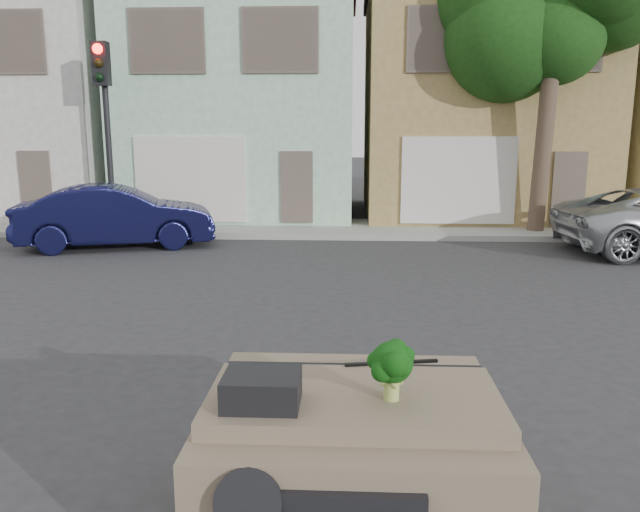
{
  "coord_description": "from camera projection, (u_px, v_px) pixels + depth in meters",
  "views": [
    {
      "loc": [
        -0.04,
        -6.99,
        2.82
      ],
      "look_at": [
        -0.4,
        0.5,
        1.3
      ],
      "focal_mm": 35.0,
      "sensor_mm": 36.0,
      "label": 1
    }
  ],
  "objects": [
    {
      "name": "ground_plane",
      "position": [
        352.0,
        372.0,
        7.4
      ],
      "size": [
        120.0,
        120.0,
        0.0
      ],
      "primitive_type": "plane",
      "color": "#303033",
      "rests_on": "ground"
    },
    {
      "name": "sidewalk",
      "position": [
        351.0,
        229.0,
        17.67
      ],
      "size": [
        40.0,
        3.0,
        0.15
      ],
      "primitive_type": "cube",
      "color": "gray",
      "rests_on": "ground"
    },
    {
      "name": "townhouse_white",
      "position": [
        32.0,
        102.0,
        21.38
      ],
      "size": [
        7.2,
        8.2,
        7.55
      ],
      "primitive_type": "cube",
      "color": "beige",
      "rests_on": "ground"
    },
    {
      "name": "townhouse_mint",
      "position": [
        249.0,
        101.0,
        21.02
      ],
      "size": [
        7.2,
        8.2,
        7.55
      ],
      "primitive_type": "cube",
      "color": "#A2CFB0",
      "rests_on": "ground"
    },
    {
      "name": "townhouse_tan",
      "position": [
        473.0,
        101.0,
        20.66
      ],
      "size": [
        7.2,
        8.2,
        7.55
      ],
      "primitive_type": "cube",
      "color": "#987F49",
      "rests_on": "ground"
    },
    {
      "name": "navy_sedan",
      "position": [
        119.0,
        247.0,
        15.29
      ],
      "size": [
        4.9,
        2.86,
        1.53
      ],
      "primitive_type": "imported",
      "rotation": [
        0.0,
        0.0,
        1.86
      ],
      "color": "#0F1035",
      "rests_on": "ground"
    },
    {
      "name": "traffic_signal",
      "position": [
        107.0,
        141.0,
        16.51
      ],
      "size": [
        0.4,
        0.4,
        5.1
      ],
      "primitive_type": "cube",
      "color": "black",
      "rests_on": "ground"
    },
    {
      "name": "tree_near",
      "position": [
        549.0,
        73.0,
        15.92
      ],
      "size": [
        4.4,
        4.0,
        8.5
      ],
      "primitive_type": "cube",
      "color": "#173C10",
      "rests_on": "ground"
    },
    {
      "name": "car_dashboard",
      "position": [
        353.0,
        459.0,
        4.36
      ],
      "size": [
        2.0,
        1.8,
        1.12
      ],
      "primitive_type": "cube",
      "color": "#70604C",
      "rests_on": "ground"
    },
    {
      "name": "instrument_hump",
      "position": [
        262.0,
        389.0,
        3.91
      ],
      "size": [
        0.48,
        0.38,
        0.2
      ],
      "primitive_type": "cube",
      "color": "black",
      "rests_on": "car_dashboard"
    },
    {
      "name": "wiper_arm",
      "position": [
        392.0,
        363.0,
        4.6
      ],
      "size": [
        0.69,
        0.15,
        0.02
      ],
      "primitive_type": "cube",
      "rotation": [
        0.0,
        0.0,
        0.17
      ],
      "color": "black",
      "rests_on": "car_dashboard"
    },
    {
      "name": "broccoli",
      "position": [
        392.0,
        370.0,
        3.96
      ],
      "size": [
        0.44,
        0.44,
        0.4
      ],
      "primitive_type": "cube",
      "rotation": [
        0.0,
        0.0,
        1.06
      ],
      "color": "black",
      "rests_on": "car_dashboard"
    }
  ]
}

